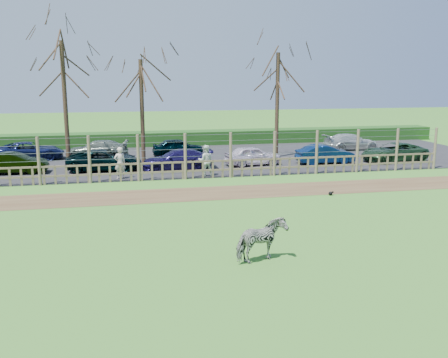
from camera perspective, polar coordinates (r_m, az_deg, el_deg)
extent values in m
plane|color=#63A445|center=(19.48, -1.41, -4.77)|extent=(120.00, 120.00, 0.00)
cube|color=brown|center=(23.77, -3.33, -1.71)|extent=(34.00, 2.80, 0.01)
cube|color=#232326|center=(33.50, -5.81, 2.25)|extent=(44.00, 13.00, 0.04)
cube|color=#1E4716|center=(40.32, -6.84, 4.61)|extent=(46.00, 2.00, 1.10)
cube|color=brown|center=(27.06, -4.41, 0.91)|extent=(30.00, 0.06, 0.10)
cube|color=brown|center=(26.97, -4.43, 1.95)|extent=(30.00, 0.06, 0.10)
cylinder|color=brown|center=(27.06, -20.41, 1.91)|extent=(0.16, 0.16, 2.50)
cylinder|color=brown|center=(26.78, -15.12, 2.15)|extent=(0.16, 0.16, 2.50)
cylinder|color=brown|center=(26.74, -9.77, 2.38)|extent=(0.16, 0.16, 2.50)
cylinder|color=brown|center=(26.92, -4.44, 2.58)|extent=(0.16, 0.16, 2.50)
cylinder|color=brown|center=(27.34, 0.77, 2.75)|extent=(0.16, 0.16, 2.50)
cylinder|color=brown|center=(27.98, 5.78, 2.90)|extent=(0.16, 0.16, 2.50)
cylinder|color=brown|center=(28.81, 10.54, 3.02)|extent=(0.16, 0.16, 2.50)
cylinder|color=brown|center=(29.84, 15.01, 3.12)|extent=(0.16, 0.16, 2.50)
cylinder|color=brown|center=(31.03, 19.15, 3.19)|extent=(0.16, 0.16, 2.50)
cylinder|color=brown|center=(32.37, 22.97, 3.24)|extent=(0.16, 0.16, 2.50)
cylinder|color=gray|center=(26.92, -4.44, 2.58)|extent=(30.00, 0.02, 0.02)
cylinder|color=gray|center=(26.86, -4.45, 3.42)|extent=(30.00, 0.02, 0.02)
cylinder|color=gray|center=(26.81, -4.47, 4.27)|extent=(30.00, 0.02, 0.02)
cylinder|color=gray|center=(26.76, -4.48, 5.01)|extent=(30.00, 0.02, 0.02)
cylinder|color=#3D2B1E|center=(31.10, -17.68, 7.94)|extent=(0.26, 0.26, 7.50)
cylinder|color=#3D2B1E|center=(31.98, -9.34, 7.53)|extent=(0.26, 0.26, 6.50)
cylinder|color=#3D2B1E|center=(34.03, 6.09, 8.29)|extent=(0.26, 0.26, 7.00)
imported|color=gray|center=(15.17, 4.28, -7.01)|extent=(1.75, 1.26, 1.34)
imported|color=beige|center=(27.48, -11.81, 1.82)|extent=(0.73, 0.59, 1.72)
imported|color=silver|center=(27.67, -2.11, 2.13)|extent=(0.89, 0.72, 1.72)
sphere|color=black|center=(23.98, 12.07, -1.63)|extent=(0.18, 0.18, 0.18)
sphere|color=black|center=(24.01, 12.32, -1.47)|extent=(0.09, 0.09, 0.09)
imported|color=black|center=(30.75, -22.86, 1.68)|extent=(3.68, 1.38, 1.20)
imported|color=black|center=(30.15, -13.53, 2.10)|extent=(4.42, 2.23, 1.20)
imported|color=#1A1347|center=(29.68, -5.37, 2.23)|extent=(4.15, 1.72, 1.20)
imported|color=silver|center=(31.09, 3.31, 2.70)|extent=(3.67, 1.85, 1.20)
imported|color=#0A2351|center=(32.18, 11.48, 2.79)|extent=(3.64, 1.27, 1.20)
imported|color=#204225|center=(34.24, 18.87, 2.93)|extent=(4.54, 2.54, 1.20)
imported|color=#0F173F|center=(35.32, -21.29, 3.01)|extent=(4.49, 2.39, 1.20)
imported|color=slate|center=(34.64, -14.30, 3.29)|extent=(4.30, 2.13, 1.20)
imported|color=black|center=(34.83, -5.29, 3.66)|extent=(3.56, 1.50, 1.20)
imported|color=beige|center=(38.59, 14.30, 4.14)|extent=(4.21, 1.88, 1.20)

